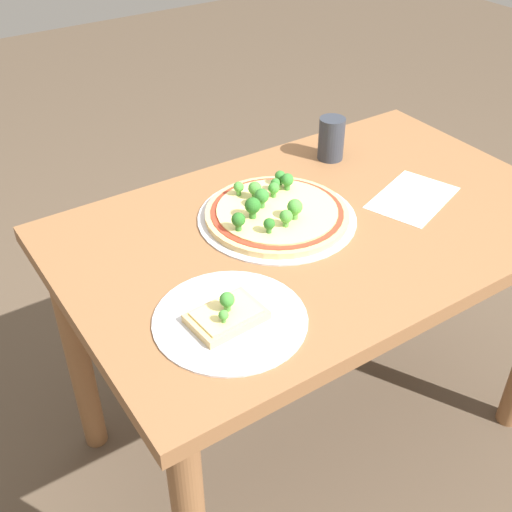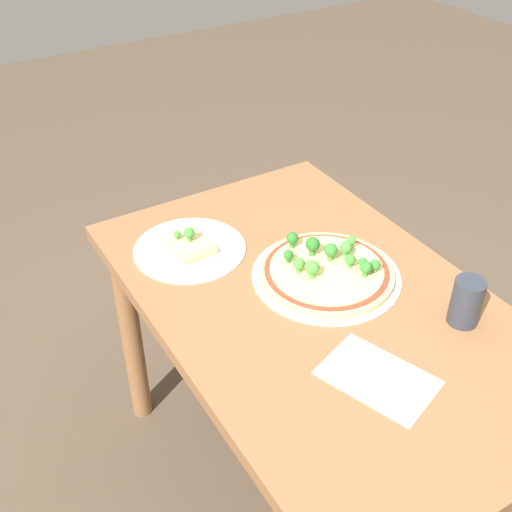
# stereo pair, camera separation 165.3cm
# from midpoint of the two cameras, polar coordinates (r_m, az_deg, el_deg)

# --- Properties ---
(ground_plane) EXTENTS (8.00, 8.00, 0.00)m
(ground_plane) POSITION_cam_midpoint_polar(r_m,az_deg,el_deg) (1.75, -18.55, -30.06)
(ground_plane) COLOR brown
(dining_table) EXTENTS (1.13, 0.71, 0.70)m
(dining_table) POSITION_cam_midpoint_polar(r_m,az_deg,el_deg) (1.25, -24.00, -18.48)
(dining_table) COLOR brown
(dining_table) RESTS_ON ground_plane
(pizza_tray_whole) EXTENTS (0.35, 0.35, 0.07)m
(pizza_tray_whole) POSITION_cam_midpoint_polar(r_m,az_deg,el_deg) (1.21, -29.42, -13.82)
(pizza_tray_whole) COLOR silver
(pizza_tray_whole) RESTS_ON dining_table
(pizza_tray_slice) EXTENTS (0.28, 0.28, 0.06)m
(pizza_tray_slice) POSITION_cam_midpoint_polar(r_m,az_deg,el_deg) (1.12, -41.57, -26.08)
(pizza_tray_slice) COLOR silver
(pizza_tray_slice) RESTS_ON dining_table
(drinking_cup) EXTENTS (0.07, 0.07, 0.11)m
(drinking_cup) POSITION_cam_midpoint_polar(r_m,az_deg,el_deg) (1.31, -19.29, -3.86)
(drinking_cup) COLOR #2D333D
(drinking_cup) RESTS_ON dining_table
(paper_menu) EXTENTS (0.25, 0.21, 0.00)m
(paper_menu) POSITION_cam_midpoint_polar(r_m,az_deg,el_deg) (1.16, -13.11, -12.42)
(paper_menu) COLOR white
(paper_menu) RESTS_ON dining_table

